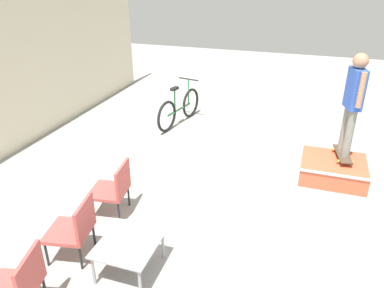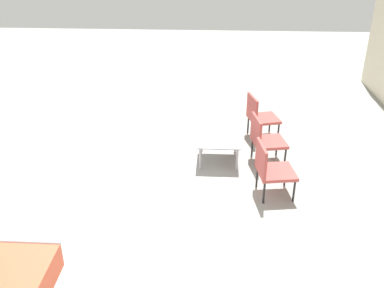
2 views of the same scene
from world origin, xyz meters
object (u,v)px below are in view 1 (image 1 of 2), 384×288
skate_ramp_box (333,169)px  patio_chair_left (19,284)px  person_skater (354,97)px  bicycle (179,108)px  skateboard_on_ramp (343,154)px  patio_chair_right (114,187)px  patio_chair_center (75,227)px  coffee_table (129,246)px

skate_ramp_box → patio_chair_left: 5.16m
person_skater → bicycle: bearing=53.3°
skate_ramp_box → bicycle: bicycle is taller
skate_ramp_box → skateboard_on_ramp: 0.32m
patio_chair_right → bicycle: (3.65, 0.33, -0.07)m
skateboard_on_ramp → patio_chair_right: (-2.32, 3.23, 0.05)m
patio_chair_left → patio_chair_center: same height
patio_chair_left → bicycle: 5.62m
skateboard_on_ramp → patio_chair_center: (-3.30, 3.23, 0.05)m
person_skater → coffee_table: size_ratio=2.28×
skate_ramp_box → skateboard_on_ramp: size_ratio=1.44×
person_skater → patio_chair_right: 4.10m
patio_chair_left → patio_chair_right: 1.96m
skateboard_on_ramp → coffee_table: bearing=133.1°
bicycle → person_skater: bearing=-99.2°
person_skater → patio_chair_left: person_skater is taller
skateboard_on_ramp → skate_ramp_box: bearing=132.5°
coffee_table → patio_chair_left: 1.22m
skateboard_on_ramp → coffee_table: size_ratio=0.99×
coffee_table → skate_ramp_box: bearing=-36.8°
skateboard_on_ramp → bicycle: size_ratio=0.43×
coffee_table → patio_chair_left: patio_chair_left is taller
skate_ramp_box → person_skater: bearing=-37.4°
skate_ramp_box → coffee_table: 3.94m
skate_ramp_box → patio_chair_center: 4.42m
patio_chair_left → bicycle: (5.61, 0.32, -0.07)m
coffee_table → patio_chair_left: bearing=142.0°
person_skater → patio_chair_center: person_skater is taller
skateboard_on_ramp → person_skater: bearing=79.9°
person_skater → bicycle: 3.95m
skateboard_on_ramp → patio_chair_right: size_ratio=0.92×
patio_chair_left → skateboard_on_ramp: bearing=128.3°
patio_chair_center → bicycle: bearing=173.1°
skate_ramp_box → person_skater: size_ratio=0.62×
bicycle → coffee_table: bearing=-155.6°
coffee_table → bicycle: 4.77m
person_skater → bicycle: person_skater is taller
patio_chair_right → skateboard_on_ramp: bearing=117.0°
patio_chair_center → bicycle: bicycle is taller
patio_chair_center → skate_ramp_box: bearing=124.3°
bicycle → skate_ramp_box: bearing=-102.2°
skate_ramp_box → patio_chair_left: bearing=142.9°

